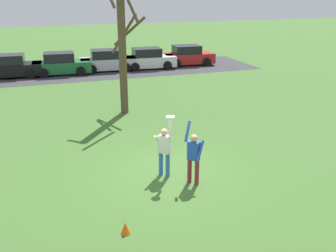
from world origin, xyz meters
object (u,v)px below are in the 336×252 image
Objects in this scene: parked_car_red at (188,56)px; bare_tree_tall at (123,48)px; parked_car_black at (11,67)px; parked_car_silver at (107,61)px; person_catcher at (164,148)px; field_cone_orange at (125,228)px; parked_car_white at (148,59)px; parked_car_green at (61,64)px; person_defender at (194,155)px; frisbee_disc at (170,117)px.

parked_car_red is 0.69× the size of bare_tree_tall.
parked_car_black and parked_car_silver have the same top height.
bare_tree_tall is at bearing -58.36° from parked_car_black.
field_cone_orange is (-1.96, -2.75, -0.82)m from person_catcher.
parked_car_black is at bearing -174.87° from parked_car_red.
parked_car_white is (3.21, -0.18, 0.00)m from parked_car_silver.
parked_car_green is at bearing 1.22° from parked_car_black.
parked_car_silver is 0.69× the size of bare_tree_tall.
person_defender is at bearing -88.78° from parked_car_silver.
bare_tree_tall is (0.36, 7.28, 2.21)m from person_catcher.
bare_tree_tall reaches higher than frisbee_disc.
frisbee_disc is at bearing -91.66° from bare_tree_tall.
parked_car_black is at bearing 155.41° from person_catcher.
person_defender is at bearing -107.73° from parked_car_red.
person_defender reaches higher than field_cone_orange.
bare_tree_tall is (-0.33, 8.09, 2.21)m from person_defender.
bare_tree_tall is at bearing -38.71° from person_defender.
parked_car_red is at bearing 66.48° from frisbee_disc.
bare_tree_tall reaches higher than person_catcher.
field_cone_orange is (-2.32, -10.04, -3.03)m from bare_tree_tall.
parked_car_silver is at bearing 4.78° from parked_car_black.
parked_car_red is (13.55, 0.35, 0.00)m from parked_car_black.
parked_car_black is (-6.04, 18.82, -0.25)m from person_defender.
bare_tree_tall reaches higher than parked_car_black.
bare_tree_tall reaches higher than field_cone_orange.
parked_car_black is 3.44m from parked_car_green.
parked_car_white is at bearing 0.40° from parked_car_silver.
person_catcher is 0.49× the size of parked_car_white.
field_cone_orange is (-6.68, -20.72, -0.57)m from parked_car_white.
parked_car_green and parked_car_white have the same top height.
parked_car_green is 10.13m from parked_car_red.
parked_car_green is 0.69× the size of bare_tree_tall.
frisbee_disc is 18.76m from parked_car_white.
person_defender is (0.70, -0.80, -0.00)m from person_catcher.
field_cone_orange is at bearing 85.16° from person_defender.
parked_car_white is 21.78m from field_cone_orange.
field_cone_orange is at bearing -112.05° from parked_car_red.
parked_car_white is at bearing 72.14° from field_cone_orange.
frisbee_disc reaches higher than parked_car_white.
parked_car_green is (-2.05, 18.04, -1.37)m from frisbee_disc.
person_defender reaches higher than parked_car_black.
parked_car_silver is (6.85, 0.13, 0.00)m from parked_car_black.
parked_car_white is 1.00× the size of parked_car_red.
person_defender is 8.39m from bare_tree_tall.
frisbee_disc reaches higher than person_defender.
parked_car_red is (8.21, 18.37, -0.25)m from person_catcher.
frisbee_disc is (0.15, -0.17, 1.11)m from person_catcher.
person_defender is 0.49× the size of parked_car_green.
person_catcher is 0.34× the size of bare_tree_tall.
frisbee_disc reaches higher than parked_car_black.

